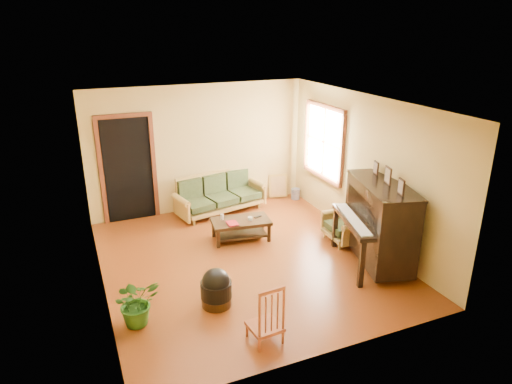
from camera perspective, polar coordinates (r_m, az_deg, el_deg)
name	(u,v)px	position (r m, az deg, el deg)	size (l,w,h in m)	color
floor	(245,260)	(7.68, -1.34, -8.49)	(5.00, 5.00, 0.00)	#5B250B
doorway	(128,170)	(9.19, -15.69, 2.64)	(1.08, 0.16, 2.05)	black
window	(324,142)	(9.16, 8.51, 6.20)	(0.12, 1.36, 1.46)	white
sofa	(221,194)	(9.42, -4.44, -0.25)	(1.87, 0.78, 0.80)	#A4823C
coffee_table	(241,229)	(8.30, -1.90, -4.70)	(1.04, 0.57, 0.38)	black
armchair	(345,222)	(8.30, 11.09, -3.73)	(0.71, 0.74, 0.74)	#A4823C
piano	(380,224)	(7.55, 15.20, -3.94)	(0.92, 1.56, 1.38)	black
footstool	(216,292)	(6.48, -4.98, -12.34)	(0.44, 0.44, 0.42)	black
red_chair	(265,312)	(5.72, 1.12, -14.78)	(0.38, 0.42, 0.82)	brown
leaning_frame	(278,186)	(10.25, 2.77, 0.79)	(0.42, 0.09, 0.56)	#B08F3A
ceramic_crock	(295,194)	(10.23, 4.96, -0.23)	(0.19, 0.19, 0.24)	#2E408C
potted_plant	(137,302)	(6.24, -14.68, -13.13)	(0.59, 0.51, 0.65)	#245618
book	(227,224)	(8.04, -3.60, -4.04)	(0.18, 0.25, 0.02)	maroon
candle	(222,217)	(8.24, -4.27, -3.11)	(0.06, 0.06, 0.11)	silver
glass_jar	(250,218)	(8.21, -0.74, -3.32)	(0.08, 0.08, 0.06)	silver
remote	(258,217)	(8.34, 0.21, -3.10)	(0.16, 0.04, 0.02)	black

